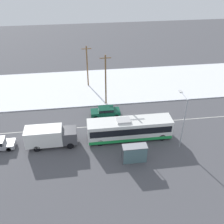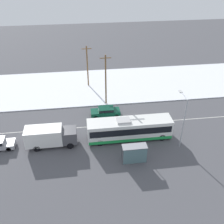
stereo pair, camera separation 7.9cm
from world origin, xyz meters
name	(u,v)px [view 1 (the left image)]	position (x,y,z in m)	size (l,w,h in m)	color
ground_plane	(129,124)	(0.00, 0.00, 0.00)	(120.00, 120.00, 0.00)	#4C4C51
snow_lot	(117,85)	(0.00, 13.05, 0.06)	(80.00, 14.56, 0.12)	white
lane_marking_center	(129,124)	(0.00, 0.00, 0.00)	(60.00, 0.12, 0.00)	silver
city_bus	(130,129)	(-0.61, -3.32, 1.54)	(11.58, 2.57, 3.15)	white
box_truck	(50,136)	(-11.36, -3.53, 1.56)	(6.72, 2.30, 2.80)	silver
sedan_car	(106,111)	(-3.27, 2.71, 0.79)	(4.56, 1.80, 1.44)	#0F4733
pedestrian_at_stop	(140,149)	(-0.01, -7.06, 1.04)	(0.61, 0.27, 1.70)	#23232D
bus_shelter	(135,152)	(-0.88, -8.26, 1.68)	(3.04, 1.20, 2.40)	gray
streetlamp	(183,115)	(5.75, -5.52, 4.66)	(0.36, 2.76, 7.33)	#9EA3A8
utility_pole_roadside	(106,80)	(-2.80, 6.33, 4.53)	(1.80, 0.24, 8.69)	brown
utility_pole_snowlot	(87,66)	(-5.42, 13.42, 4.09)	(1.80, 0.24, 7.81)	brown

